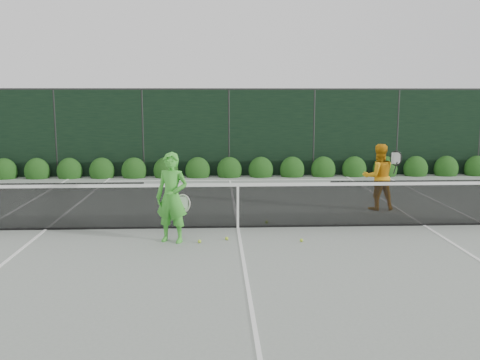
{
  "coord_description": "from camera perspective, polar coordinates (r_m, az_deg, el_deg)",
  "views": [
    {
      "loc": [
        -0.47,
        -11.27,
        2.87
      ],
      "look_at": [
        0.06,
        0.3,
        1.0
      ],
      "focal_mm": 40.0,
      "sensor_mm": 36.0,
      "label": 1
    }
  ],
  "objects": [
    {
      "name": "ground",
      "position": [
        11.64,
        -0.23,
        -5.11
      ],
      "size": [
        80.0,
        80.0,
        0.0
      ],
      "primitive_type": "plane",
      "color": "gray",
      "rests_on": "ground"
    },
    {
      "name": "tennis_net",
      "position": [
        11.52,
        -0.35,
        -2.54
      ],
      "size": [
        12.9,
        0.1,
        1.07
      ],
      "color": "black",
      "rests_on": "ground"
    },
    {
      "name": "player_woman",
      "position": [
        10.45,
        -7.27,
        -1.87
      ],
      "size": [
        0.75,
        0.61,
        1.76
      ],
      "rotation": [
        0.0,
        0.0,
        -0.33
      ],
      "color": "green",
      "rests_on": "ground"
    },
    {
      "name": "player_man",
      "position": [
        13.75,
        14.56,
        0.33
      ],
      "size": [
        0.9,
        0.66,
        1.65
      ],
      "rotation": [
        0.0,
        0.0,
        3.19
      ],
      "color": "orange",
      "rests_on": "ground"
    },
    {
      "name": "court_lines",
      "position": [
        11.63,
        -0.23,
        -5.08
      ],
      "size": [
        11.03,
        23.83,
        0.01
      ],
      "color": "white",
      "rests_on": "ground"
    },
    {
      "name": "windscreen_fence",
      "position": [
        8.67,
        0.51,
        0.18
      ],
      "size": [
        32.0,
        21.07,
        3.06
      ],
      "color": "black",
      "rests_on": "ground"
    },
    {
      "name": "hedge_row",
      "position": [
        18.61,
        -1.14,
        1.04
      ],
      "size": [
        31.66,
        0.65,
        0.94
      ],
      "color": "#12370F",
      "rests_on": "ground"
    },
    {
      "name": "tennis_balls",
      "position": [
        10.92,
        0.98,
        -5.89
      ],
      "size": [
        2.07,
        1.6,
        0.07
      ],
      "color": "#B2DA30",
      "rests_on": "ground"
    }
  ]
}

